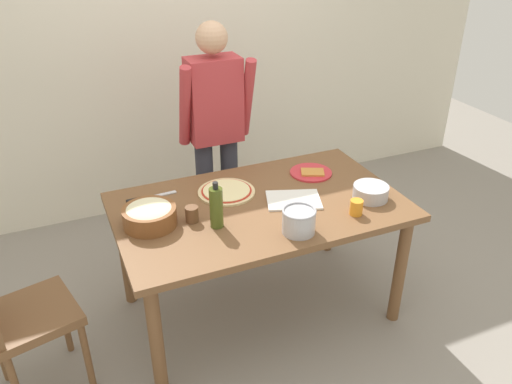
{
  "coord_description": "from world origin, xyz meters",
  "views": [
    {
      "loc": [
        -1.0,
        -2.28,
        2.21
      ],
      "look_at": [
        0.0,
        0.05,
        0.81
      ],
      "focal_mm": 36.15,
      "sensor_mm": 36.0,
      "label": 1
    }
  ],
  "objects": [
    {
      "name": "mixing_bowl_steel",
      "position": [
        0.6,
        -0.19,
        0.8
      ],
      "size": [
        0.2,
        0.2,
        0.08
      ],
      "color": "#B7B7BC",
      "rests_on": "dining_table"
    },
    {
      "name": "olive_oil_bottle",
      "position": [
        -0.29,
        -0.12,
        0.87
      ],
      "size": [
        0.07,
        0.07,
        0.26
      ],
      "color": "#47561E",
      "rests_on": "dining_table"
    },
    {
      "name": "wall_back",
      "position": [
        0.0,
        1.6,
        1.3
      ],
      "size": [
        5.6,
        0.1,
        2.6
      ],
      "primitive_type": "cube",
      "color": "silver",
      "rests_on": "ground"
    },
    {
      "name": "plate_with_slice",
      "position": [
        0.44,
        0.22,
        0.77
      ],
      "size": [
        0.26,
        0.26,
        0.02
      ],
      "color": "red",
      "rests_on": "dining_table"
    },
    {
      "name": "cup_orange",
      "position": [
        0.43,
        -0.31,
        0.8
      ],
      "size": [
        0.07,
        0.07,
        0.08
      ],
      "primitive_type": "cylinder",
      "color": "orange",
      "rests_on": "dining_table"
    },
    {
      "name": "person_cook",
      "position": [
        0.01,
        0.76,
        0.94
      ],
      "size": [
        0.49,
        0.25,
        1.62
      ],
      "color": "#2D2D38",
      "rests_on": "ground"
    },
    {
      "name": "steel_pot",
      "position": [
        0.07,
        -0.34,
        0.83
      ],
      "size": [
        0.17,
        0.17,
        0.13
      ],
      "color": "#B7B7BC",
      "rests_on": "dining_table"
    },
    {
      "name": "chair_wooden_left",
      "position": [
        -1.32,
        -0.12,
        0.54
      ],
      "size": [
        0.48,
        0.48,
        0.95
      ],
      "color": "brown",
      "rests_on": "ground"
    },
    {
      "name": "ground",
      "position": [
        0.0,
        0.0,
        0.0
      ],
      "size": [
        8.0,
        8.0,
        0.0
      ],
      "primitive_type": "plane",
      "color": "gray"
    },
    {
      "name": "dining_table",
      "position": [
        0.0,
        0.0,
        0.67
      ],
      "size": [
        1.6,
        0.96,
        0.76
      ],
      "color": "brown",
      "rests_on": "ground"
    },
    {
      "name": "popcorn_bowl",
      "position": [
        -0.61,
        0.03,
        0.82
      ],
      "size": [
        0.28,
        0.28,
        0.11
      ],
      "color": "brown",
      "rests_on": "dining_table"
    },
    {
      "name": "cup_small_brown",
      "position": [
        -0.4,
        -0.03,
        0.8
      ],
      "size": [
        0.07,
        0.07,
        0.08
      ],
      "primitive_type": "cylinder",
      "color": "brown",
      "rests_on": "dining_table"
    },
    {
      "name": "pizza_raw_on_board",
      "position": [
        -0.12,
        0.19,
        0.77
      ],
      "size": [
        0.33,
        0.33,
        0.02
      ],
      "color": "beige",
      "rests_on": "dining_table"
    },
    {
      "name": "chef_knife",
      "position": [
        -0.57,
        0.3,
        0.77
      ],
      "size": [
        0.29,
        0.05,
        0.02
      ],
      "color": "silver",
      "rests_on": "dining_table"
    },
    {
      "name": "cutting_board_white",
      "position": [
        0.19,
        -0.05,
        0.77
      ],
      "size": [
        0.36,
        0.31,
        0.01
      ],
      "primitive_type": "cube",
      "rotation": [
        0.0,
        0.0,
        -0.34
      ],
      "color": "white",
      "rests_on": "dining_table"
    }
  ]
}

